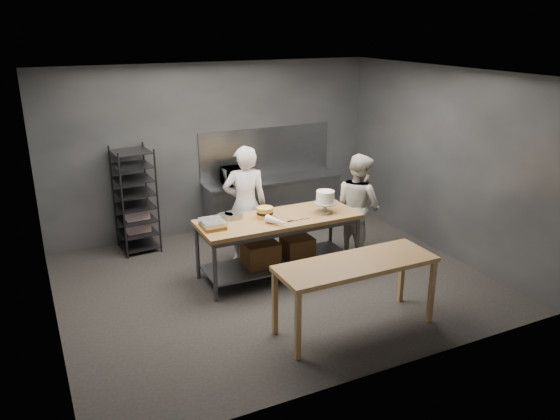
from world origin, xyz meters
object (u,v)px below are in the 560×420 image
object	(u,v)px
work_table	(278,239)
layer_cake	(265,213)
chef_right	(358,206)
near_counter	(356,268)
chef_behind	(245,205)
microwave	(238,175)
frosted_cake_stand	(325,199)
speed_rack	(135,201)

from	to	relation	value
work_table	layer_cake	world-z (taller)	layer_cake
work_table	chef_right	world-z (taller)	chef_right
near_counter	layer_cake	distance (m)	1.90
chef_behind	chef_right	world-z (taller)	chef_behind
work_table	layer_cake	xyz separation A→B (m)	(-0.18, 0.06, 0.43)
microwave	frosted_cake_stand	size ratio (longest dim) A/B	1.59
work_table	chef_right	xyz separation A→B (m)	(1.49, 0.11, 0.27)
frosted_cake_stand	microwave	bearing A→B (deg)	105.43
frosted_cake_stand	layer_cake	world-z (taller)	frosted_cake_stand
work_table	frosted_cake_stand	xyz separation A→B (m)	(0.73, -0.12, 0.57)
chef_right	frosted_cake_stand	world-z (taller)	chef_right
work_table	chef_right	distance (m)	1.52
work_table	chef_right	bearing A→B (deg)	4.16
chef_right	layer_cake	size ratio (longest dim) A/B	6.96
chef_right	layer_cake	xyz separation A→B (m)	(-1.67, -0.05, 0.15)
speed_rack	chef_behind	bearing A→B (deg)	-39.88
near_counter	work_table	bearing A→B (deg)	96.22
near_counter	speed_rack	bearing A→B (deg)	117.04
speed_rack	layer_cake	xyz separation A→B (m)	(1.51, -1.83, 0.14)
microwave	layer_cake	size ratio (longest dim) A/B	2.23
chef_right	layer_cake	world-z (taller)	chef_right
frosted_cake_stand	layer_cake	xyz separation A→B (m)	(-0.91, 0.18, -0.14)
work_table	speed_rack	world-z (taller)	speed_rack
speed_rack	chef_behind	world-z (taller)	chef_behind
near_counter	speed_rack	xyz separation A→B (m)	(-1.88, 3.69, 0.04)
chef_behind	layer_cake	size ratio (longest dim) A/B	7.71
work_table	microwave	bearing A→B (deg)	85.55
speed_rack	chef_behind	distance (m)	1.89
frosted_cake_stand	near_counter	bearing A→B (deg)	-107.70
layer_cake	near_counter	bearing A→B (deg)	-78.56
near_counter	frosted_cake_stand	distance (m)	1.79
microwave	frosted_cake_stand	distance (m)	2.17
chef_right	microwave	distance (m)	2.30
work_table	microwave	world-z (taller)	microwave
speed_rack	layer_cake	world-z (taller)	speed_rack
chef_behind	microwave	world-z (taller)	chef_behind
work_table	near_counter	xyz separation A→B (m)	(0.20, -1.80, 0.24)
chef_behind	microwave	size ratio (longest dim) A/B	3.47
near_counter	microwave	world-z (taller)	microwave
chef_behind	frosted_cake_stand	distance (m)	1.27
chef_right	speed_rack	bearing A→B (deg)	52.12
chef_right	work_table	bearing A→B (deg)	85.61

